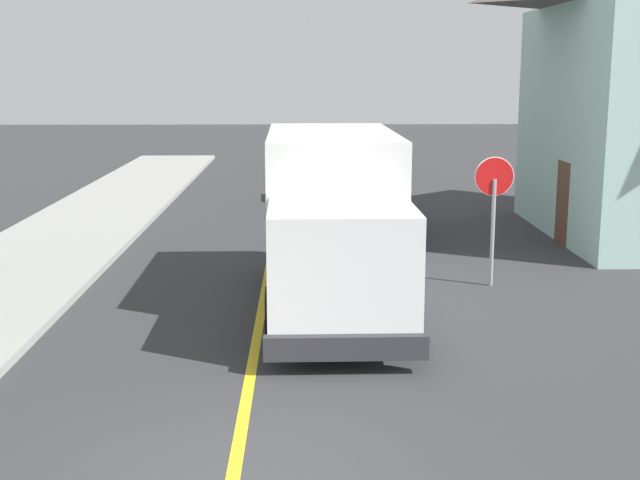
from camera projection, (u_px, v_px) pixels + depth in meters
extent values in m
cube|color=gold|center=(268.00, 271.00, 18.76)|extent=(0.16, 56.00, 0.01)
cube|color=silver|center=(331.00, 199.00, 16.54)|extent=(2.47, 5.03, 2.60)
cube|color=white|center=(342.00, 262.00, 13.20)|extent=(2.31, 2.03, 1.70)
cube|color=#1E2D3D|center=(346.00, 250.00, 12.25)|extent=(2.04, 0.11, 0.75)
cube|color=#2D2D33|center=(346.00, 347.00, 12.35)|extent=(2.40, 0.24, 0.36)
cylinder|color=black|center=(406.00, 316.00, 13.62)|extent=(0.31, 1.00, 1.00)
cylinder|color=black|center=(275.00, 318.00, 13.55)|extent=(0.31, 1.00, 1.00)
cylinder|color=black|center=(378.00, 255.00, 18.08)|extent=(0.31, 1.00, 1.00)
cylinder|color=black|center=(279.00, 256.00, 18.01)|extent=(0.31, 1.00, 1.00)
cube|color=#2D4793|center=(365.00, 211.00, 22.75)|extent=(1.94, 4.45, 0.76)
cube|color=#1E2D3D|center=(364.00, 184.00, 22.76)|extent=(1.64, 1.85, 0.64)
cylinder|color=black|center=(402.00, 233.00, 21.48)|extent=(0.24, 0.65, 0.64)
cylinder|color=black|center=(339.00, 233.00, 21.40)|extent=(0.24, 0.65, 0.64)
cylinder|color=black|center=(387.00, 214.00, 24.23)|extent=(0.24, 0.65, 0.64)
cylinder|color=black|center=(332.00, 214.00, 24.16)|extent=(0.24, 0.65, 0.64)
cube|color=#B7B7BC|center=(328.00, 183.00, 28.40)|extent=(2.01, 4.48, 0.76)
cube|color=#1E2D3D|center=(328.00, 161.00, 28.41)|extent=(1.67, 1.87, 0.64)
cylinder|color=black|center=(357.00, 198.00, 27.14)|extent=(0.25, 0.65, 0.64)
cylinder|color=black|center=(307.00, 199.00, 27.04)|extent=(0.25, 0.65, 0.64)
cylinder|color=black|center=(348.00, 186.00, 29.90)|extent=(0.25, 0.65, 0.64)
cylinder|color=black|center=(303.00, 187.00, 29.79)|extent=(0.25, 0.65, 0.64)
cube|color=black|center=(346.00, 160.00, 35.25)|extent=(1.86, 4.43, 0.76)
cube|color=#1E2D3D|center=(346.00, 143.00, 35.26)|extent=(1.61, 1.82, 0.64)
cylinder|color=black|center=(368.00, 172.00, 33.96)|extent=(0.23, 0.64, 0.64)
cylinder|color=black|center=(328.00, 172.00, 33.91)|extent=(0.23, 0.64, 0.64)
cylinder|color=black|center=(362.00, 164.00, 36.72)|extent=(0.23, 0.64, 0.64)
cylinder|color=black|center=(325.00, 165.00, 36.67)|extent=(0.23, 0.64, 0.64)
cube|color=silver|center=(326.00, 147.00, 41.16)|extent=(1.81, 4.40, 0.76)
cube|color=#1E2D3D|center=(326.00, 132.00, 41.17)|extent=(1.59, 1.80, 0.64)
cylinder|color=black|center=(344.00, 157.00, 39.86)|extent=(0.22, 0.64, 0.64)
cylinder|color=black|center=(310.00, 157.00, 39.83)|extent=(0.22, 0.64, 0.64)
cylinder|color=black|center=(341.00, 151.00, 42.62)|extent=(0.22, 0.64, 0.64)
cylinder|color=black|center=(310.00, 151.00, 42.59)|extent=(0.22, 0.64, 0.64)
cylinder|color=gray|center=(493.00, 233.00, 17.34)|extent=(0.08, 0.08, 2.20)
cylinder|color=red|center=(495.00, 177.00, 17.14)|extent=(0.76, 0.03, 0.76)
cylinder|color=white|center=(494.00, 177.00, 17.16)|extent=(0.80, 0.02, 0.80)
cube|color=brown|center=(564.00, 203.00, 21.53)|extent=(0.10, 1.00, 2.10)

